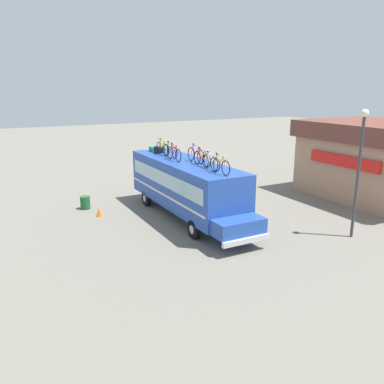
% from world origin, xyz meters
% --- Properties ---
extents(ground_plane, '(120.00, 120.00, 0.00)m').
position_xyz_m(ground_plane, '(0.00, 0.00, 0.00)').
color(ground_plane, slate).
extents(bus, '(10.78, 2.64, 3.18)m').
position_xyz_m(bus, '(0.16, 0.00, 1.89)').
color(bus, '#23479E').
rests_on(bus, ground).
extents(luggage_bag_1, '(0.59, 0.55, 0.29)m').
position_xyz_m(luggage_bag_1, '(-3.90, -0.13, 3.32)').
color(luggage_bag_1, '#1E7F66').
rests_on(luggage_bag_1, bus).
extents(luggage_bag_2, '(0.50, 0.44, 0.40)m').
position_xyz_m(luggage_bag_2, '(-3.13, -0.18, 3.38)').
color(luggage_bag_2, black).
rests_on(luggage_bag_2, bus).
extents(rooftop_bicycle_1, '(1.71, 0.44, 0.95)m').
position_xyz_m(rooftop_bicycle_1, '(-2.49, -0.23, 3.58)').
color(rooftop_bicycle_1, black).
rests_on(rooftop_bicycle_1, bus).
extents(rooftop_bicycle_2, '(1.75, 0.44, 0.89)m').
position_xyz_m(rooftop_bicycle_2, '(-1.50, -0.15, 3.55)').
color(rooftop_bicycle_2, black).
rests_on(rooftop_bicycle_2, bus).
extents(rooftop_bicycle_3, '(1.77, 0.44, 0.94)m').
position_xyz_m(rooftop_bicycle_3, '(-0.43, -0.43, 3.57)').
color(rooftop_bicycle_3, black).
rests_on(rooftop_bicycle_3, bus).
extents(rooftop_bicycle_4, '(1.82, 0.44, 0.98)m').
position_xyz_m(rooftop_bicycle_4, '(0.62, 0.35, 3.58)').
color(rooftop_bicycle_4, black).
rests_on(rooftop_bicycle_4, bus).
extents(rooftop_bicycle_5, '(1.72, 0.44, 0.91)m').
position_xyz_m(rooftop_bicycle_5, '(1.61, 0.19, 3.56)').
color(rooftop_bicycle_5, black).
rests_on(rooftop_bicycle_5, bus).
extents(rooftop_bicycle_6, '(1.71, 0.44, 0.86)m').
position_xyz_m(rooftop_bicycle_6, '(2.64, 0.10, 3.54)').
color(rooftop_bicycle_6, black).
rests_on(rooftop_bicycle_6, bus).
extents(rooftop_bicycle_7, '(1.72, 0.44, 0.94)m').
position_xyz_m(rooftop_bicycle_7, '(3.71, -0.05, 3.57)').
color(rooftop_bicycle_7, black).
rests_on(rooftop_bicycle_7, bus).
extents(roadside_building, '(9.37, 7.32, 4.94)m').
position_xyz_m(roadside_building, '(2.46, 13.07, 2.54)').
color(roadside_building, tan).
rests_on(roadside_building, ground).
extents(trash_bin, '(0.57, 0.57, 0.78)m').
position_xyz_m(trash_bin, '(-4.03, -4.66, 0.39)').
color(trash_bin, '#1E592D').
rests_on(trash_bin, ground).
extents(traffic_cone, '(0.32, 0.32, 0.54)m').
position_xyz_m(traffic_cone, '(-2.24, -4.31, 0.27)').
color(traffic_cone, orange).
rests_on(traffic_cone, ground).
extents(street_lamp, '(0.36, 0.36, 6.13)m').
position_xyz_m(street_lamp, '(6.66, 5.75, 3.81)').
color(street_lamp, '#38383D').
rests_on(street_lamp, ground).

